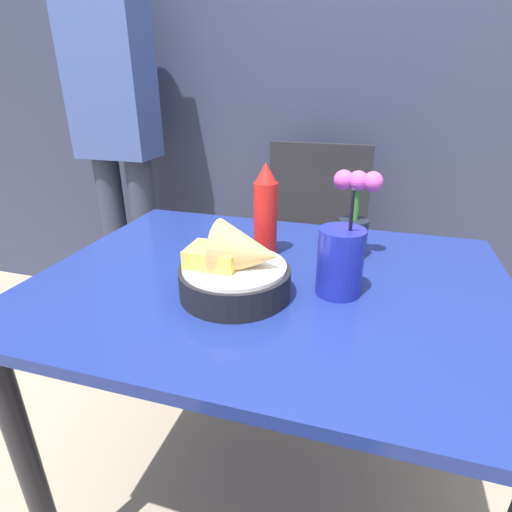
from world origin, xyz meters
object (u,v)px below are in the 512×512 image
Objects in this scene: food_basket at (238,269)px; ketchup_bottle at (265,212)px; flower_vase at (354,216)px; chair_far_window at (312,243)px; person_standing at (115,116)px; drink_cup at (340,264)px.

food_basket is 0.98× the size of ketchup_bottle.
chair_far_window is at bearing 107.23° from flower_vase.
person_standing is at bearing 151.32° from flower_vase.
ketchup_bottle is 1.02m from person_standing.
drink_cup reaches higher than flower_vase.
flower_vase is at bearing -28.68° from person_standing.
food_basket is 1.06× the size of flower_vase.
food_basket is 1.17m from person_standing.
person_standing is at bearing 143.20° from ketchup_bottle.
ketchup_bottle is at bearing 91.01° from food_basket.
ketchup_bottle is 1.08× the size of flower_vase.
chair_far_window is 0.83m from drink_cup.
person_standing reaches higher than flower_vase.
food_basket is at bearing -45.29° from person_standing.
ketchup_bottle is at bearing -166.28° from flower_vase.
person_standing is (-0.83, -0.02, 0.47)m from chair_far_window.
food_basket is 0.99× the size of drink_cup.
food_basket is at bearing -160.69° from drink_cup.
drink_cup is 1.26m from person_standing.
chair_far_window is at bearing 102.18° from drink_cup.
chair_far_window is 4.08× the size of drink_cup.
flower_vase reaches higher than food_basket.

